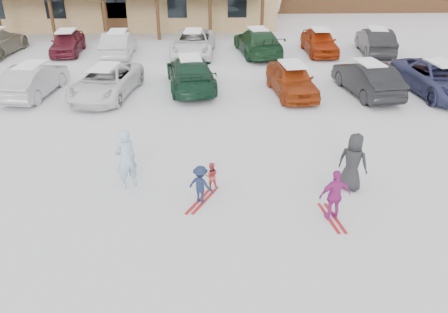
{
  "coord_description": "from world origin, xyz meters",
  "views": [
    {
      "loc": [
        -0.08,
        -10.33,
        6.93
      ],
      "look_at": [
        0.3,
        1.0,
        1.0
      ],
      "focal_mm": 35.0,
      "sensor_mm": 36.0,
      "label": 1
    }
  ],
  "objects_px": {
    "bystander_dark": "(353,162)",
    "parked_car_11": "(258,42)",
    "parked_car_3": "(191,73)",
    "parked_car_10": "(193,43)",
    "parked_car_12": "(319,41)",
    "child_navy": "(201,185)",
    "child_magenta": "(335,195)",
    "adult_skier": "(126,159)",
    "parked_car_4": "(292,79)",
    "parked_car_8": "(67,42)",
    "parked_car_2": "(106,82)",
    "parked_car_5": "(367,79)",
    "parked_car_1": "(34,80)",
    "toddler_red": "(211,176)",
    "parked_car_6": "(438,78)",
    "parked_car_9": "(119,44)",
    "parked_car_13": "(375,41)"
  },
  "relations": [
    {
      "from": "parked_car_1",
      "to": "parked_car_13",
      "type": "xyz_separation_m",
      "value": [
        18.38,
        7.04,
        0.04
      ]
    },
    {
      "from": "parked_car_9",
      "to": "parked_car_8",
      "type": "bearing_deg",
      "value": -13.03
    },
    {
      "from": "parked_car_6",
      "to": "parked_car_10",
      "type": "height_order",
      "value": "parked_car_6"
    },
    {
      "from": "parked_car_9",
      "to": "parked_car_2",
      "type": "bearing_deg",
      "value": 94.72
    },
    {
      "from": "parked_car_10",
      "to": "parked_car_9",
      "type": "bearing_deg",
      "value": -175.99
    },
    {
      "from": "child_navy",
      "to": "parked_car_3",
      "type": "relative_size",
      "value": 0.22
    },
    {
      "from": "parked_car_1",
      "to": "bystander_dark",
      "type": "bearing_deg",
      "value": 150.87
    },
    {
      "from": "parked_car_8",
      "to": "parked_car_10",
      "type": "height_order",
      "value": "parked_car_10"
    },
    {
      "from": "adult_skier",
      "to": "parked_car_12",
      "type": "bearing_deg",
      "value": -156.19
    },
    {
      "from": "parked_car_3",
      "to": "parked_car_5",
      "type": "relative_size",
      "value": 1.13
    },
    {
      "from": "child_magenta",
      "to": "parked_car_6",
      "type": "xyz_separation_m",
      "value": [
        7.41,
        9.81,
        0.01
      ]
    },
    {
      "from": "parked_car_3",
      "to": "parked_car_11",
      "type": "distance_m",
      "value": 7.4
    },
    {
      "from": "child_magenta",
      "to": "parked_car_2",
      "type": "bearing_deg",
      "value": -60.12
    },
    {
      "from": "parked_car_10",
      "to": "parked_car_12",
      "type": "height_order",
      "value": "parked_car_12"
    },
    {
      "from": "parked_car_2",
      "to": "parked_car_3",
      "type": "height_order",
      "value": "parked_car_3"
    },
    {
      "from": "parked_car_2",
      "to": "parked_car_13",
      "type": "relative_size",
      "value": 1.07
    },
    {
      "from": "parked_car_8",
      "to": "toddler_red",
      "type": "bearing_deg",
      "value": -65.64
    },
    {
      "from": "parked_car_1",
      "to": "parked_car_2",
      "type": "distance_m",
      "value": 3.39
    },
    {
      "from": "child_navy",
      "to": "parked_car_1",
      "type": "xyz_separation_m",
      "value": [
        -7.84,
        9.3,
        0.15
      ]
    },
    {
      "from": "parked_car_11",
      "to": "parked_car_5",
      "type": "bearing_deg",
      "value": 112.41
    },
    {
      "from": "adult_skier",
      "to": "toddler_red",
      "type": "distance_m",
      "value": 2.56
    },
    {
      "from": "toddler_red",
      "to": "parked_car_8",
      "type": "distance_m",
      "value": 18.5
    },
    {
      "from": "parked_car_5",
      "to": "parked_car_2",
      "type": "bearing_deg",
      "value": -8.83
    },
    {
      "from": "parked_car_8",
      "to": "parked_car_11",
      "type": "distance_m",
      "value": 11.77
    },
    {
      "from": "toddler_red",
      "to": "parked_car_6",
      "type": "bearing_deg",
      "value": -142.36
    },
    {
      "from": "parked_car_1",
      "to": "parked_car_3",
      "type": "height_order",
      "value": "parked_car_3"
    },
    {
      "from": "child_navy",
      "to": "child_magenta",
      "type": "height_order",
      "value": "child_magenta"
    },
    {
      "from": "parked_car_9",
      "to": "parked_car_1",
      "type": "bearing_deg",
      "value": 68.34
    },
    {
      "from": "parked_car_4",
      "to": "parked_car_6",
      "type": "relative_size",
      "value": 0.8
    },
    {
      "from": "parked_car_12",
      "to": "parked_car_4",
      "type": "bearing_deg",
      "value": -112.26
    },
    {
      "from": "parked_car_5",
      "to": "parked_car_10",
      "type": "bearing_deg",
      "value": -50.17
    },
    {
      "from": "toddler_red",
      "to": "parked_car_9",
      "type": "bearing_deg",
      "value": -70.3
    },
    {
      "from": "child_navy",
      "to": "parked_car_8",
      "type": "distance_m",
      "value": 19.02
    },
    {
      "from": "parked_car_9",
      "to": "parked_car_10",
      "type": "relative_size",
      "value": 0.85
    },
    {
      "from": "parked_car_3",
      "to": "parked_car_6",
      "type": "xyz_separation_m",
      "value": [
        11.57,
        -1.19,
        -0.01
      ]
    },
    {
      "from": "child_magenta",
      "to": "parked_car_6",
      "type": "relative_size",
      "value": 0.27
    },
    {
      "from": "child_navy",
      "to": "parked_car_11",
      "type": "bearing_deg",
      "value": -73.69
    },
    {
      "from": "parked_car_2",
      "to": "parked_car_6",
      "type": "bearing_deg",
      "value": 8.6
    },
    {
      "from": "bystander_dark",
      "to": "parked_car_11",
      "type": "distance_m",
      "value": 15.83
    },
    {
      "from": "adult_skier",
      "to": "parked_car_8",
      "type": "xyz_separation_m",
      "value": [
        -6.28,
        16.1,
        -0.23
      ]
    },
    {
      "from": "bystander_dark",
      "to": "child_magenta",
      "type": "bearing_deg",
      "value": 93.94
    },
    {
      "from": "parked_car_1",
      "to": "parked_car_8",
      "type": "xyz_separation_m",
      "value": [
        -0.64,
        7.73,
        -0.03
      ]
    },
    {
      "from": "adult_skier",
      "to": "parked_car_10",
      "type": "xyz_separation_m",
      "value": [
        1.53,
        15.45,
        -0.19
      ]
    },
    {
      "from": "child_navy",
      "to": "parked_car_10",
      "type": "xyz_separation_m",
      "value": [
        -0.67,
        16.38,
        0.17
      ]
    },
    {
      "from": "parked_car_3",
      "to": "parked_car_11",
      "type": "xyz_separation_m",
      "value": [
        3.89,
        6.29,
        0.03
      ]
    },
    {
      "from": "parked_car_11",
      "to": "bystander_dark",
      "type": "bearing_deg",
      "value": 86.42
    },
    {
      "from": "child_navy",
      "to": "parked_car_3",
      "type": "distance_m",
      "value": 10.09
    },
    {
      "from": "parked_car_9",
      "to": "parked_car_13",
      "type": "bearing_deg",
      "value": 178.98
    },
    {
      "from": "parked_car_10",
      "to": "parked_car_5",
      "type": "bearing_deg",
      "value": -38.61
    },
    {
      "from": "adult_skier",
      "to": "toddler_red",
      "type": "height_order",
      "value": "adult_skier"
    }
  ]
}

